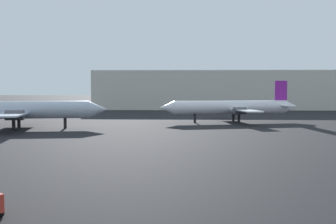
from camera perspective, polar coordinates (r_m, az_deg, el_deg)
The scene contains 3 objects.
airplane_distant at distance 75.08m, azimuth -18.83°, elevation 0.26°, with size 27.75×20.77×9.71m.
airplane_far_left at distance 85.01m, azimuth 8.43°, elevation 0.65°, with size 27.81×19.98×8.07m.
terminal_building at distance 136.80m, azimuth 8.38°, elevation 2.91°, with size 83.62×23.28×11.53m, color beige.
Camera 1 is at (-0.93, -13.83, 7.14)m, focal length 46.31 mm.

